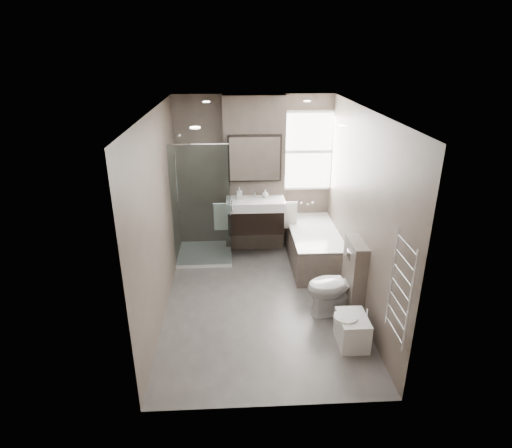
{
  "coord_description": "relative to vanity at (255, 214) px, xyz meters",
  "views": [
    {
      "loc": [
        -0.35,
        -5.1,
        3.31
      ],
      "look_at": [
        -0.06,
        0.15,
        1.11
      ],
      "focal_mm": 30.0,
      "sensor_mm": 36.0,
      "label": 1
    }
  ],
  "objects": [
    {
      "name": "shower_enclosure",
      "position": [
        -0.75,
        -0.08,
        -0.25
      ],
      "size": [
        0.9,
        0.9,
        2.0
      ],
      "color": "white",
      "rests_on": "ground"
    },
    {
      "name": "towel_left",
      "position": [
        -0.56,
        -0.02,
        -0.02
      ],
      "size": [
        0.24,
        0.06,
        0.44
      ],
      "primitive_type": "cube",
      "color": "white",
      "rests_on": "vanity_pier"
    },
    {
      "name": "towel_radiator",
      "position": [
        1.25,
        -3.03,
        0.38
      ],
      "size": [
        0.03,
        0.49,
        1.1
      ],
      "color": "silver",
      "rests_on": "room"
    },
    {
      "name": "bidet",
      "position": [
        1.01,
        -2.41,
        -0.54
      ],
      "size": [
        0.4,
        0.46,
        0.49
      ],
      "color": "white",
      "rests_on": "ground"
    },
    {
      "name": "towel_right",
      "position": [
        0.56,
        -0.02,
        -0.02
      ],
      "size": [
        0.24,
        0.06,
        0.44
      ],
      "primitive_type": "cube",
      "color": "white",
      "rests_on": "vanity_pier"
    },
    {
      "name": "soap_bottle_b",
      "position": [
        0.16,
        0.08,
        0.33
      ],
      "size": [
        0.11,
        0.11,
        0.14
      ],
      "primitive_type": "imported",
      "color": "white",
      "rests_on": "vanity"
    },
    {
      "name": "mirror_cabinet",
      "position": [
        0.0,
        0.19,
        0.89
      ],
      "size": [
        0.86,
        0.08,
        0.76
      ],
      "color": "black",
      "rests_on": "vanity_pier"
    },
    {
      "name": "toilet",
      "position": [
        0.97,
        -1.74,
        -0.34
      ],
      "size": [
        0.85,
        0.59,
        0.79
      ],
      "primitive_type": "imported",
      "rotation": [
        0.0,
        0.0,
        -1.38
      ],
      "color": "white",
      "rests_on": "ground"
    },
    {
      "name": "cistern_box",
      "position": [
        1.21,
        -1.68,
        -0.24
      ],
      "size": [
        0.19,
        0.55,
        1.0
      ],
      "color": "#5F544B",
      "rests_on": "ground"
    },
    {
      "name": "window",
      "position": [
        0.9,
        0.45,
        0.93
      ],
      "size": [
        0.98,
        0.06,
        1.33
      ],
      "color": "white",
      "rests_on": "room"
    },
    {
      "name": "soap_bottle_a",
      "position": [
        -0.26,
        0.05,
        0.36
      ],
      "size": [
        0.09,
        0.09,
        0.19
      ],
      "primitive_type": "imported",
      "color": "white",
      "rests_on": "vanity"
    },
    {
      "name": "vanity_pier",
      "position": [
        0.0,
        0.35,
        0.56
      ],
      "size": [
        1.0,
        0.25,
        2.6
      ],
      "primitive_type": "cube",
      "color": "#5F544B",
      "rests_on": "ground"
    },
    {
      "name": "bathtub",
      "position": [
        0.92,
        -0.33,
        -0.43
      ],
      "size": [
        0.75,
        1.6,
        0.57
      ],
      "color": "#5F544B",
      "rests_on": "ground"
    },
    {
      "name": "room",
      "position": [
        0.0,
        -1.43,
        0.56
      ],
      "size": [
        2.7,
        3.9,
        2.7
      ],
      "color": "#585451",
      "rests_on": "ground"
    },
    {
      "name": "vanity",
      "position": [
        0.0,
        0.0,
        0.0
      ],
      "size": [
        0.95,
        0.47,
        0.66
      ],
      "color": "black",
      "rests_on": "vanity_pier"
    }
  ]
}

